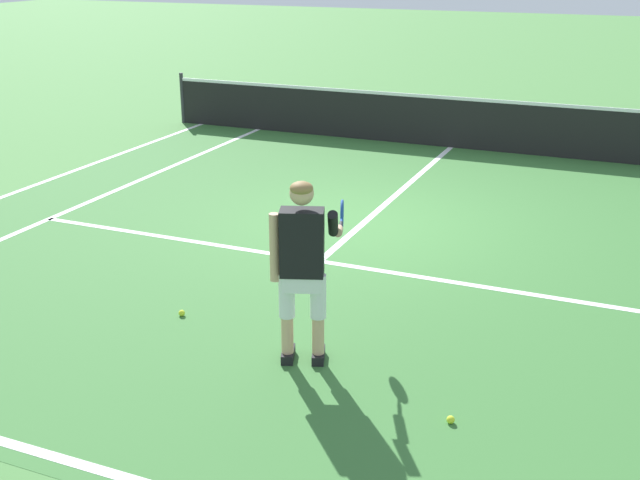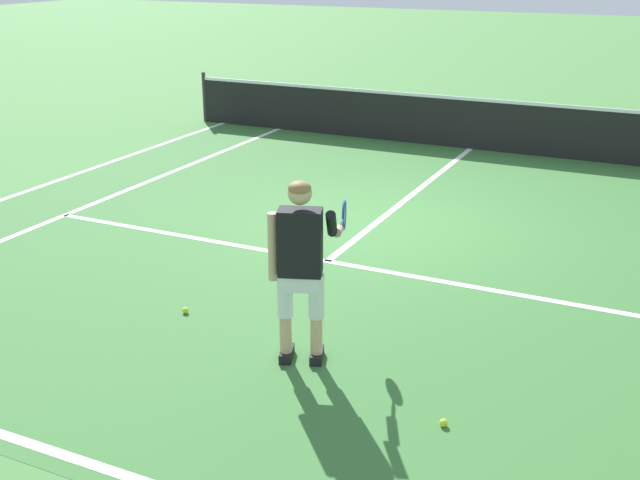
% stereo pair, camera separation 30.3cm
% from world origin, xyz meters
% --- Properties ---
extents(ground_plane, '(80.00, 80.00, 0.00)m').
position_xyz_m(ground_plane, '(0.00, 0.00, 0.00)').
color(ground_plane, '#477F3D').
extents(court_inner_surface, '(10.98, 11.20, 0.00)m').
position_xyz_m(court_inner_surface, '(0.00, -0.54, 0.00)').
color(court_inner_surface, '#387033').
rests_on(court_inner_surface, ground).
extents(line_baseline, '(10.98, 0.10, 0.01)m').
position_xyz_m(line_baseline, '(0.00, -5.95, 0.00)').
color(line_baseline, white).
rests_on(line_baseline, ground).
extents(line_service, '(8.23, 0.10, 0.01)m').
position_xyz_m(line_service, '(0.00, -1.54, 0.00)').
color(line_service, white).
rests_on(line_service, ground).
extents(line_centre_service, '(0.10, 6.40, 0.01)m').
position_xyz_m(line_centre_service, '(0.00, 1.66, 0.00)').
color(line_centre_service, white).
rests_on(line_centre_service, ground).
extents(line_singles_left, '(0.10, 10.80, 0.01)m').
position_xyz_m(line_singles_left, '(-4.12, -0.54, 0.00)').
color(line_singles_left, white).
rests_on(line_singles_left, ground).
extents(line_doubles_left, '(0.10, 10.80, 0.01)m').
position_xyz_m(line_doubles_left, '(-5.49, -0.54, 0.00)').
color(line_doubles_left, white).
rests_on(line_doubles_left, ground).
extents(tennis_net, '(11.96, 0.08, 1.07)m').
position_xyz_m(tennis_net, '(0.00, 4.86, 0.50)').
color(tennis_net, '#333338').
rests_on(tennis_net, ground).
extents(tennis_player, '(0.58, 1.22, 1.71)m').
position_xyz_m(tennis_player, '(0.83, -3.85, 0.99)').
color(tennis_player, black).
rests_on(tennis_player, ground).
extents(tennis_ball_near_feet, '(0.07, 0.07, 0.07)m').
position_xyz_m(tennis_ball_near_feet, '(-0.71, -3.50, 0.03)').
color(tennis_ball_near_feet, '#CCE02D').
rests_on(tennis_ball_near_feet, ground).
extents(tennis_ball_by_baseline, '(0.07, 0.07, 0.07)m').
position_xyz_m(tennis_ball_by_baseline, '(2.33, -4.35, 0.03)').
color(tennis_ball_by_baseline, '#CCE02D').
rests_on(tennis_ball_by_baseline, ground).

